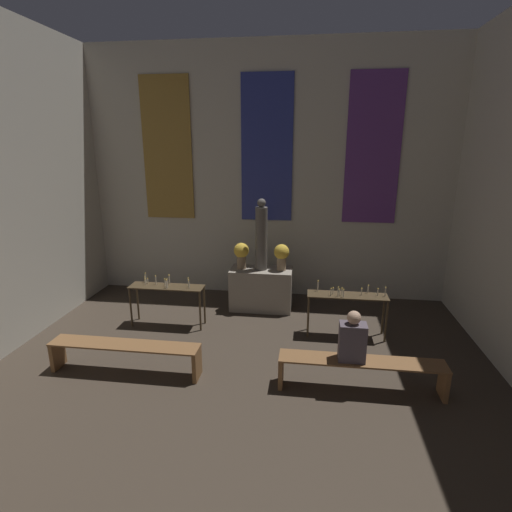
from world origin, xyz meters
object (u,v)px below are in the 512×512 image
object	(u,v)px
altar	(261,289)
candle_rack_right	(347,301)
candle_rack_left	(167,292)
flower_vase_left	(241,253)
person_seated	(352,339)
statue	(261,237)
pew_back_right	(361,368)
pew_back_left	(125,351)
flower_vase_right	(282,255)

from	to	relation	value
altar	candle_rack_right	xyz separation A→B (m)	(1.64, -1.03, 0.24)
candle_rack_left	candle_rack_right	size ratio (longest dim) A/B	1.00
flower_vase_left	candle_rack_left	size ratio (longest dim) A/B	0.39
candle_rack_right	person_seated	distance (m)	1.67
statue	candle_rack_left	world-z (taller)	statue
candle_rack_right	pew_back_right	bearing A→B (deg)	-87.57
pew_back_right	candle_rack_left	bearing A→B (deg)	153.64
statue	pew_back_left	size ratio (longest dim) A/B	0.64
statue	pew_back_left	bearing A→B (deg)	-122.51
altar	pew_back_left	distance (m)	3.19
pew_back_right	person_seated	world-z (taller)	person_seated
candle_rack_left	pew_back_left	world-z (taller)	candle_rack_left
altar	statue	distance (m)	1.11
candle_rack_left	person_seated	size ratio (longest dim) A/B	1.93
altar	person_seated	xyz separation A→B (m)	(1.57, -2.69, 0.35)
person_seated	flower_vase_left	bearing A→B (deg)	126.36
pew_back_left	pew_back_right	world-z (taller)	same
altar	statue	size ratio (longest dim) A/B	0.87
candle_rack_left	pew_back_right	size ratio (longest dim) A/B	0.61
statue	candle_rack_left	distance (m)	2.12
candle_rack_left	person_seated	distance (m)	3.62
candle_rack_right	flower_vase_left	bearing A→B (deg)	153.43
person_seated	altar	bearing A→B (deg)	120.30
flower_vase_left	candle_rack_right	xyz separation A→B (m)	(2.05, -1.03, -0.51)
flower_vase_left	candle_rack_right	world-z (taller)	flower_vase_left
flower_vase_left	person_seated	xyz separation A→B (m)	(1.98, -2.69, -0.39)
flower_vase_right	pew_back_left	world-z (taller)	flower_vase_right
candle_rack_left	flower_vase_left	bearing A→B (deg)	39.60
pew_back_right	statue	bearing A→B (deg)	122.51
candle_rack_left	person_seated	world-z (taller)	person_seated
altar	pew_back_left	world-z (taller)	altar
altar	candle_rack_left	bearing A→B (deg)	-148.12
candle_rack_left	pew_back_right	xyz separation A→B (m)	(3.36, -1.66, -0.32)
flower_vase_left	person_seated	world-z (taller)	flower_vase_left
flower_vase_right	pew_back_left	distance (m)	3.52
statue	candle_rack_left	bearing A→B (deg)	-148.12
person_seated	pew_back_right	bearing A→B (deg)	0.00
pew_back_left	person_seated	xyz separation A→B (m)	(3.28, 0.00, 0.43)
statue	candle_rack_left	xyz separation A→B (m)	(-1.65, -1.02, -0.86)
flower_vase_left	candle_rack_left	bearing A→B (deg)	-140.40
candle_rack_left	pew_back_left	distance (m)	1.70
flower_vase_left	pew_back_right	bearing A→B (deg)	-51.72
altar	candle_rack_left	size ratio (longest dim) A/B	0.91
flower_vase_right	person_seated	xyz separation A→B (m)	(1.16, -2.69, -0.39)
candle_rack_left	person_seated	xyz separation A→B (m)	(3.22, -1.66, 0.11)
statue	flower_vase_left	world-z (taller)	statue
pew_back_left	pew_back_right	xyz separation A→B (m)	(3.42, 0.00, 0.00)
candle_rack_left	pew_back_right	distance (m)	3.76
altar	candle_rack_right	world-z (taller)	candle_rack_right
flower_vase_right	person_seated	size ratio (longest dim) A/B	0.75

